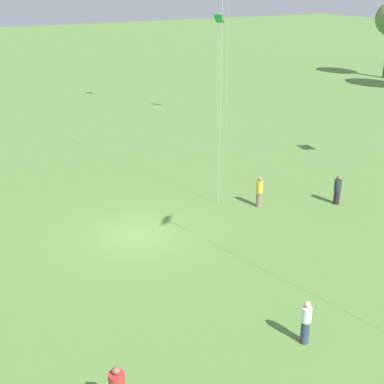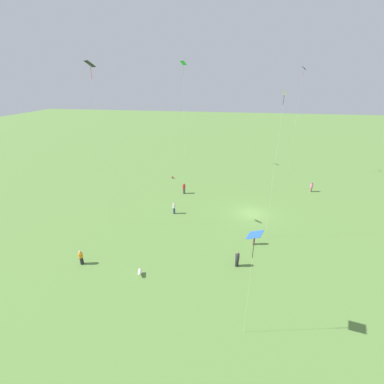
# 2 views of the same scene
# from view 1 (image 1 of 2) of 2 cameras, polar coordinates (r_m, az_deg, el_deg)

# --- Properties ---
(ground_plane) EXTENTS (240.00, 240.00, 0.00)m
(ground_plane) POSITION_cam_1_polar(r_m,az_deg,el_deg) (27.05, -5.91, -4.49)
(ground_plane) COLOR #5B843D
(person_1) EXTENTS (0.51, 0.51, 1.70)m
(person_1) POSITION_cam_1_polar(r_m,az_deg,el_deg) (31.17, 15.25, 0.21)
(person_1) COLOR #232328
(person_1) RESTS_ON ground_plane
(person_2) EXTENTS (0.53, 0.53, 1.76)m
(person_2) POSITION_cam_1_polar(r_m,az_deg,el_deg) (29.93, 7.19, 0.01)
(person_2) COLOR #847056
(person_2) RESTS_ON ground_plane
(person_3) EXTENTS (0.44, 0.44, 1.70)m
(person_3) POSITION_cam_1_polar(r_m,az_deg,el_deg) (19.57, 12.04, -13.44)
(person_3) COLOR #333D5B
(person_3) RESTS_ON ground_plane
(kite_3) EXTENTS (0.99, 0.82, 9.06)m
(kite_3) POSITION_cam_1_polar(r_m,az_deg,el_deg) (46.59, 2.88, 17.61)
(kite_3) COLOR green
(kite_3) RESTS_ON ground_plane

